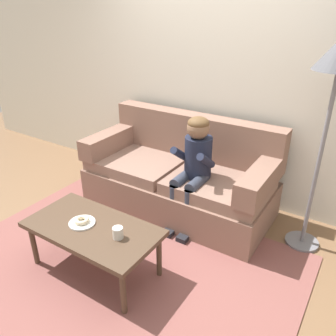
{
  "coord_description": "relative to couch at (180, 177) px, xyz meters",
  "views": [
    {
      "loc": [
        1.54,
        -1.91,
        2.02
      ],
      "look_at": [
        0.03,
        0.45,
        0.65
      ],
      "focal_mm": 36.16,
      "sensor_mm": 36.0,
      "label": 1
    }
  ],
  "objects": [
    {
      "name": "ground",
      "position": [
        0.07,
        -0.85,
        -0.35
      ],
      "size": [
        10.0,
        10.0,
        0.0
      ],
      "primitive_type": "plane",
      "color": "brown"
    },
    {
      "name": "wall_back",
      "position": [
        0.07,
        0.55,
        1.05
      ],
      "size": [
        8.0,
        0.1,
        2.8
      ],
      "primitive_type": "cube",
      "color": "silver",
      "rests_on": "ground"
    },
    {
      "name": "area_rug",
      "position": [
        0.07,
        -1.1,
        -0.34
      ],
      "size": [
        2.88,
        2.06,
        0.01
      ],
      "primitive_type": "cube",
      "color": "brown",
      "rests_on": "ground"
    },
    {
      "name": "couch",
      "position": [
        0.0,
        0.0,
        0.0
      ],
      "size": [
        1.95,
        0.9,
        0.96
      ],
      "color": "#846051",
      "rests_on": "ground"
    },
    {
      "name": "coffee_table",
      "position": [
        -0.07,
        -1.24,
        0.05
      ],
      "size": [
        1.08,
        0.57,
        0.44
      ],
      "color": "#4C3828",
      "rests_on": "ground"
    },
    {
      "name": "person_child",
      "position": [
        0.27,
        -0.21,
        0.32
      ],
      "size": [
        0.34,
        0.58,
        1.1
      ],
      "color": "#1E2338",
      "rests_on": "ground"
    },
    {
      "name": "plate",
      "position": [
        -0.17,
        -1.25,
        0.1
      ],
      "size": [
        0.21,
        0.21,
        0.01
      ],
      "primitive_type": "cylinder",
      "color": "white",
      "rests_on": "coffee_table"
    },
    {
      "name": "donut",
      "position": [
        -0.17,
        -1.25,
        0.12
      ],
      "size": [
        0.17,
        0.17,
        0.04
      ],
      "primitive_type": "torus",
      "rotation": [
        0.0,
        0.0,
        2.44
      ],
      "color": "beige",
      "rests_on": "plate"
    },
    {
      "name": "mug",
      "position": [
        0.19,
        -1.24,
        0.13
      ],
      "size": [
        0.08,
        0.08,
        0.09
      ],
      "primitive_type": "cylinder",
      "color": "silver",
      "rests_on": "coffee_table"
    },
    {
      "name": "toy_controller",
      "position": [
        -0.4,
        -0.82,
        -0.32
      ],
      "size": [
        0.23,
        0.09,
        0.05
      ],
      "rotation": [
        0.0,
        0.0,
        -0.28
      ],
      "color": "#339E56",
      "rests_on": "ground"
    }
  ]
}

